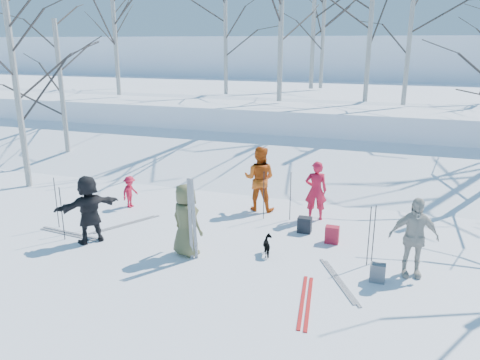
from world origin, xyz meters
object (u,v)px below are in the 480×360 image
(skier_olive_center, at_px, (186,220))
(skier_cream_east, at_px, (413,237))
(skier_red_north, at_px, (316,191))
(backpack_red, at_px, (332,235))
(backpack_grey, at_px, (378,273))
(skier_redor_behind, at_px, (259,179))
(dog, at_px, (268,246))
(backpack_dark, at_px, (305,225))
(skier_grey_west, at_px, (89,209))
(skier_red_seated, at_px, (130,192))

(skier_olive_center, relative_size, skier_cream_east, 0.99)
(skier_red_north, relative_size, backpack_red, 3.85)
(skier_cream_east, relative_size, backpack_grey, 4.43)
(skier_red_north, height_order, backpack_grey, skier_red_north)
(skier_red_north, xyz_separation_m, skier_redor_behind, (-1.64, 0.22, 0.12))
(skier_red_north, height_order, dog, skier_red_north)
(skier_olive_center, height_order, skier_redor_behind, skier_redor_behind)
(dog, relative_size, backpack_dark, 1.30)
(skier_redor_behind, bearing_deg, skier_grey_west, 45.87)
(skier_cream_east, bearing_deg, skier_redor_behind, 134.10)
(skier_grey_west, bearing_deg, skier_redor_behind, 174.57)
(dog, relative_size, backpack_red, 1.24)
(skier_olive_center, height_order, skier_cream_east, skier_cream_east)
(skier_grey_west, relative_size, dog, 3.19)
(skier_red_seated, relative_size, backpack_dark, 2.33)
(backpack_red, bearing_deg, skier_red_north, 114.56)
(backpack_grey, bearing_deg, skier_redor_behind, 136.33)
(dog, xyz_separation_m, backpack_dark, (0.52, 1.56, -0.02))
(skier_grey_west, bearing_deg, backpack_grey, 128.92)
(skier_cream_east, distance_m, backpack_dark, 3.00)
(skier_grey_west, height_order, backpack_dark, skier_grey_west)
(skier_cream_east, xyz_separation_m, dog, (-3.01, -0.02, -0.62))
(skier_olive_center, distance_m, backpack_dark, 3.17)
(backpack_red, bearing_deg, skier_red_seated, 173.33)
(skier_red_seated, relative_size, skier_cream_east, 0.55)
(skier_olive_center, bearing_deg, backpack_red, -128.92)
(skier_cream_east, bearing_deg, backpack_red, 136.25)
(dog, bearing_deg, skier_redor_behind, -94.54)
(skier_red_north, xyz_separation_m, backpack_red, (0.66, -1.45, -0.60))
(backpack_dark, bearing_deg, backpack_red, -30.42)
(skier_redor_behind, xyz_separation_m, skier_red_seated, (-3.61, -0.98, -0.46))
(skier_grey_west, xyz_separation_m, backpack_red, (5.50, 1.76, -0.62))
(skier_red_seated, bearing_deg, backpack_dark, -85.82)
(skier_cream_east, height_order, backpack_dark, skier_cream_east)
(skier_red_seated, height_order, skier_grey_west, skier_grey_west)
(skier_olive_center, distance_m, skier_grey_west, 2.48)
(backpack_grey, bearing_deg, skier_olive_center, -179.03)
(skier_grey_west, bearing_deg, skier_red_seated, -132.98)
(skier_cream_east, height_order, backpack_red, skier_cream_east)
(backpack_grey, bearing_deg, backpack_dark, 132.56)
(skier_grey_west, bearing_deg, backpack_red, 145.31)
(skier_redor_behind, distance_m, backpack_red, 2.93)
(skier_cream_east, xyz_separation_m, backpack_red, (-1.75, 1.10, -0.63))
(skier_cream_east, distance_m, backpack_red, 2.16)
(skier_grey_west, height_order, backpack_grey, skier_grey_west)
(backpack_dark, bearing_deg, skier_redor_behind, 141.61)
(skier_olive_center, bearing_deg, dog, -140.46)
(skier_redor_behind, bearing_deg, backpack_red, 142.86)
(skier_redor_behind, bearing_deg, backpack_grey, 135.17)
(dog, bearing_deg, skier_grey_west, -16.31)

